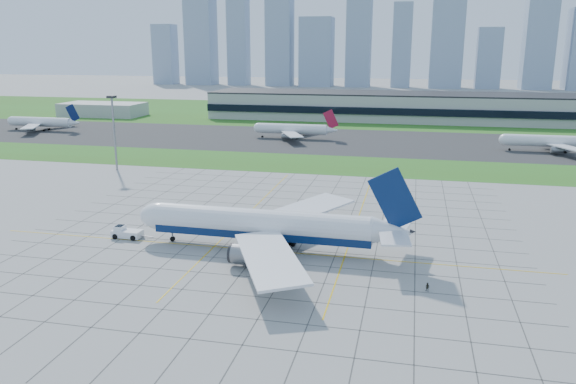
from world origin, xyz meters
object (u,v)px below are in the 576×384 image
crew_far (427,287)px  airliner (264,225)px  distant_jet_0 (42,122)px  distant_jet_2 (558,141)px  distant_jet_1 (293,129)px  crew_near (127,233)px  light_mast (114,123)px  pushback_tug (126,233)px

crew_far → airliner: bearing=-175.9°
airliner → distant_jet_0: bearing=138.2°
airliner → distant_jet_2: size_ratio=1.34×
airliner → crew_far: (33.28, -14.50, -4.39)m
crew_far → distant_jet_1: bearing=137.5°
crew_near → distant_jet_2: (119.38, 134.81, 3.66)m
distant_jet_1 → crew_far: bearing=-70.1°
light_mast → distant_jet_1: 94.25m
crew_near → distant_jet_2: distant_jet_2 is taller
pushback_tug → distant_jet_2: size_ratio=0.21×
light_mast → distant_jet_0: size_ratio=0.60×
distant_jet_2 → distant_jet_0: bearing=177.9°
airliner → crew_far: size_ratio=37.99×
airliner → distant_jet_0: 213.75m
airliner → light_mast: bearing=138.0°
crew_far → distant_jet_2: 159.94m
distant_jet_0 → crew_near: bearing=-49.1°
distant_jet_1 → light_mast: bearing=-119.1°
distant_jet_1 → distant_jet_2: bearing=-5.9°
pushback_tug → distant_jet_0: bearing=131.7°
crew_far → crew_near: bearing=-165.9°
pushback_tug → distant_jet_1: bearing=88.3°
crew_far → pushback_tug: bearing=-165.1°
crew_near → distant_jet_2: bearing=-20.5°
airliner → distant_jet_0: airliner is taller
distant_jet_0 → airliner: bearing=-42.8°
distant_jet_2 → crew_far: bearing=-109.6°
light_mast → airliner: 97.42m
distant_jet_2 → light_mast: bearing=-156.1°
light_mast → crew_far: size_ratio=15.89×
light_mast → distant_jet_2: (157.90, 70.13, -11.69)m
light_mast → pushback_tug: light_mast is taller
airliner → distant_jet_1: (-25.30, 147.64, -0.71)m
crew_near → pushback_tug: bearing=-146.6°
light_mast → airliner: size_ratio=0.42×
light_mast → pushback_tug: (38.74, -65.68, -14.99)m
distant_jet_1 → crew_near: bearing=-92.7°
crew_far → distant_jet_2: distant_jet_2 is taller
light_mast → airliner: bearing=-43.0°
crew_far → distant_jet_0: size_ratio=0.04×
crew_far → distant_jet_2: (53.77, 150.59, 3.68)m
light_mast → crew_far: (104.13, -80.46, -15.38)m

